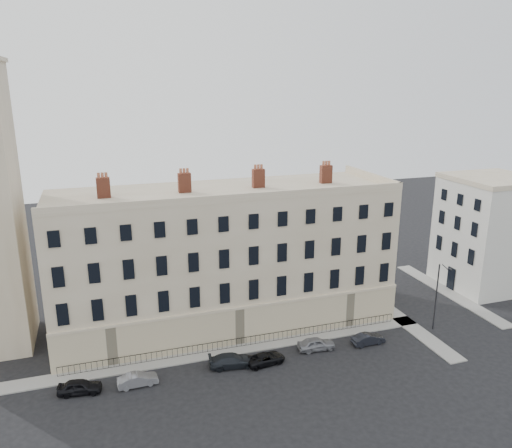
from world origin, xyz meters
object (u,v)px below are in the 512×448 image
object	(u,v)px
car_b	(138,380)
streetlamp	(437,294)
car_d	(266,359)
car_a	(80,387)
car_f	(368,339)
car_e	(316,344)
car_c	(232,360)

from	to	relation	value
car_b	streetlamp	xyz separation A→B (m)	(31.66, 0.66, 3.58)
car_b	car_d	distance (m)	11.95
car_a	car_f	xyz separation A→B (m)	(28.04, -0.33, -0.06)
car_a	car_e	bearing A→B (deg)	-80.56
car_a	streetlamp	bearing A→B (deg)	-80.93
car_a	car_c	distance (m)	13.60
car_e	streetlamp	distance (m)	14.44
car_d	car_e	distance (m)	5.77
car_b	streetlamp	world-z (taller)	streetlamp
car_c	car_e	world-z (taller)	car_e
car_a	car_d	xyz separation A→B (m)	(16.80, -0.54, -0.10)
car_c	streetlamp	world-z (taller)	streetlamp
car_c	streetlamp	bearing A→B (deg)	-82.56
car_a	car_c	xyz separation A→B (m)	(13.60, -0.02, 0.00)
car_f	car_c	bearing A→B (deg)	87.52
car_a	car_d	size ratio (longest dim) A/B	0.97
car_d	car_b	bearing A→B (deg)	82.34
car_e	streetlamp	xyz separation A→B (m)	(14.01, -0.05, 3.52)
car_b	car_c	distance (m)	8.75
car_f	streetlamp	size ratio (longest dim) A/B	0.46
car_a	car_d	distance (m)	16.81
streetlamp	car_a	bearing A→B (deg)	-163.06
car_d	car_c	bearing A→B (deg)	73.84
car_e	car_f	size ratio (longest dim) A/B	1.10
car_b	car_a	bearing A→B (deg)	82.84
car_c	car_a	bearing A→B (deg)	96.65
streetlamp	car_b	bearing A→B (deg)	-162.28
car_b	car_c	bearing A→B (deg)	-90.08
car_c	car_f	world-z (taller)	car_c
streetlamp	car_f	bearing A→B (deg)	-159.48
car_f	car_b	bearing A→B (deg)	88.90
car_a	car_e	size ratio (longest dim) A/B	0.97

